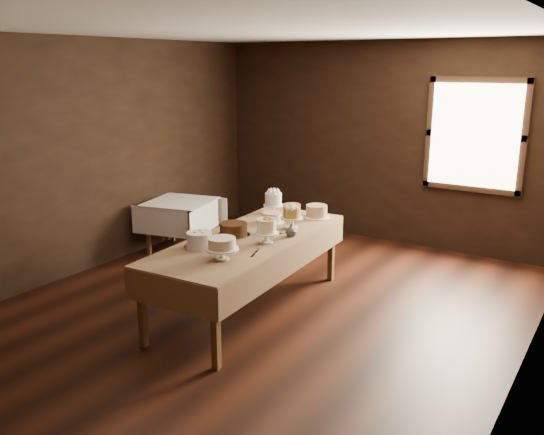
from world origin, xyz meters
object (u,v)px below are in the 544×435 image
Objects in this scene: cake_speckled at (317,212)px; cake_swirl at (199,240)px; display_table at (249,243)px; cake_chocolate at (234,230)px; flower_vase at (291,231)px; cake_server_a at (234,246)px; cake_meringue at (273,204)px; cake_lattice at (272,218)px; cake_flowers at (266,232)px; cake_server_d at (288,233)px; cake_server_e at (210,241)px; cake_cream at (222,249)px; cake_server_b at (254,254)px; cake_caramel at (292,218)px; side_table at (180,207)px.

cake_speckled is 1.06× the size of cake_swirl.
cake_chocolate reaches higher than display_table.
cake_server_a is at bearing -116.24° from flower_vase.
cake_speckled reaches higher than cake_chocolate.
cake_meringue reaches higher than cake_speckled.
cake_lattice is at bearing -60.02° from cake_meringue.
cake_flowers is 0.41m from cake_server_d.
cake_chocolate reaches higher than cake_server_e.
cake_flowers reaches higher than cake_server_e.
flower_vase is (0.08, -0.08, 0.06)m from cake_server_d.
display_table is 8.34× the size of cake_swirl.
cake_chocolate is (-0.37, -1.10, -0.00)m from cake_speckled.
flower_vase is at bearing 61.43° from cake_server_a.
cake_speckled is 1.74m from cake_cream.
flower_vase is at bearing 37.33° from cake_server_e.
cake_server_b is 1.00× the size of cake_server_d.
display_table is at bearing 11.79° from cake_chocolate.
cake_caramel is 1.09× the size of cake_flowers.
cake_speckled is at bearing 99.83° from flower_vase.
cake_server_a and cake_server_d have the same top height.
flower_vase is at bearing 30.57° from cake_chocolate.
cake_lattice reaches higher than cake_server_e.
cake_server_d is at bearing 53.43° from display_table.
cake_flowers is at bearing -60.64° from cake_meringue.
cake_chocolate is 1.09× the size of cake_cream.
flower_vase is (0.66, -0.69, -0.05)m from cake_meringue.
cake_swirl is at bearing -83.75° from cake_server_e.
cake_chocolate is 1.23× the size of cake_swirl.
cake_speckled is 0.86× the size of cake_chocolate.
cake_lattice is 0.99× the size of cake_caramel.
cake_lattice is at bearing -172.89° from cake_server_b.
cake_cream is (0.30, -1.28, 0.05)m from cake_lattice.
cake_swirl reaches higher than display_table.
cake_chocolate is (-0.36, -0.55, -0.06)m from cake_caramel.
cake_server_a is (1.96, -1.42, 0.17)m from side_table.
cake_flowers is (0.25, -0.06, 0.17)m from display_table.
cake_meringue is (1.59, -0.14, 0.28)m from side_table.
cake_caramel is (-0.00, -0.55, 0.05)m from cake_speckled.
cake_server_a is 1.95× the size of flower_vase.
cake_speckled is at bearing 55.71° from cake_lattice.
cake_server_e is at bearing -153.76° from cake_flowers.
cake_server_e is (-0.26, -0.30, 0.06)m from display_table.
cake_flowers is 1.06× the size of cake_server_b.
cake_caramel is 0.90× the size of cake_swirl.
cake_server_b is at bearing -33.87° from side_table.
cake_server_b and cake_server_d have the same top height.
cake_meringue is at bearing 98.84° from cake_chocolate.
cake_lattice is 0.94m from cake_server_a.
cake_server_a is (0.22, -0.29, -0.06)m from cake_chocolate.
cake_caramel reaches higher than flower_vase.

